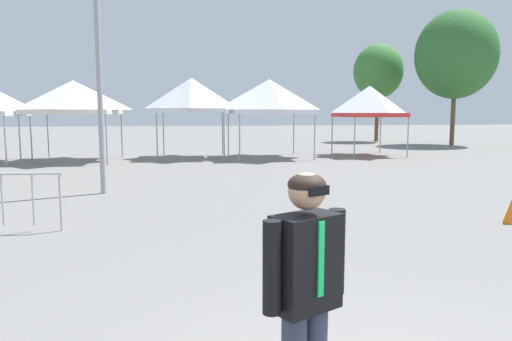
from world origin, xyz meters
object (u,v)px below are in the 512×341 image
(canopy_tent_far_left, at_px, (73,97))
(traffic_cone_lot_center, at_px, (512,209))
(canopy_tent_right_of_center, at_px, (369,101))
(canopy_tent_far_right, at_px, (269,97))
(tree_behind_tents_left, at_px, (456,55))
(canopy_tent_behind_center, at_px, (191,95))
(person_foreground, at_px, (305,291))
(crowd_barrier_near_person, at_px, (2,191))
(tree_behind_tents_center, at_px, (378,72))

(canopy_tent_far_left, xyz_separation_m, traffic_cone_lot_center, (10.88, -13.60, -2.48))
(canopy_tent_right_of_center, bearing_deg, canopy_tent_far_right, -176.49)
(tree_behind_tents_left, bearing_deg, canopy_tent_behind_center, -159.96)
(traffic_cone_lot_center, bearing_deg, canopy_tent_far_right, 99.31)
(canopy_tent_behind_center, xyz_separation_m, person_foreground, (0.31, -19.80, -1.85))
(crowd_barrier_near_person, bearing_deg, tree_behind_tents_left, 44.14)
(canopy_tent_far_left, height_order, traffic_cone_lot_center, canopy_tent_far_left)
(canopy_tent_far_right, height_order, person_foreground, canopy_tent_far_right)
(canopy_tent_far_right, xyz_separation_m, traffic_cone_lot_center, (2.27, -13.87, -2.55))
(canopy_tent_right_of_center, bearing_deg, canopy_tent_behind_center, 178.88)
(person_foreground, xyz_separation_m, traffic_cone_lot_center, (5.52, 5.46, -0.76))
(person_foreground, bearing_deg, crowd_barrier_near_person, 122.38)
(canopy_tent_behind_center, relative_size, canopy_tent_right_of_center, 1.09)
(canopy_tent_far_left, bearing_deg, canopy_tent_right_of_center, 2.42)
(person_foreground, height_order, tree_behind_tents_left, tree_behind_tents_left)
(canopy_tent_far_left, relative_size, canopy_tent_right_of_center, 1.10)
(canopy_tent_behind_center, height_order, person_foreground, canopy_tent_behind_center)
(tree_behind_tents_center, bearing_deg, crowd_barrier_near_person, -125.27)
(tree_behind_tents_left, relative_size, tree_behind_tents_center, 1.23)
(canopy_tent_right_of_center, distance_m, tree_behind_tents_center, 11.84)
(tree_behind_tents_left, bearing_deg, person_foreground, -122.29)
(person_foreground, distance_m, tree_behind_tents_center, 33.13)
(canopy_tent_far_right, xyz_separation_m, crowd_barrier_near_person, (-7.17, -13.13, -2.07))
(canopy_tent_far_right, bearing_deg, crowd_barrier_near_person, -118.64)
(canopy_tent_far_left, distance_m, crowd_barrier_near_person, 13.10)
(tree_behind_tents_left, height_order, crowd_barrier_near_person, tree_behind_tents_left)
(crowd_barrier_near_person, relative_size, traffic_cone_lot_center, 3.87)
(canopy_tent_right_of_center, height_order, traffic_cone_lot_center, canopy_tent_right_of_center)
(canopy_tent_behind_center, distance_m, canopy_tent_right_of_center, 8.55)
(tree_behind_tents_center, bearing_deg, canopy_tent_far_right, -132.05)
(canopy_tent_far_right, xyz_separation_m, person_foreground, (-3.24, -19.33, -1.79))
(canopy_tent_far_left, xyz_separation_m, canopy_tent_right_of_center, (13.60, 0.57, -0.12))
(canopy_tent_behind_center, xyz_separation_m, canopy_tent_far_right, (3.55, -0.47, -0.06))
(tree_behind_tents_center, distance_m, traffic_cone_lot_center, 26.29)
(tree_behind_tents_center, relative_size, crowd_barrier_near_person, 3.28)
(canopy_tent_right_of_center, xyz_separation_m, tree_behind_tents_left, (8.12, 6.25, 3.06))
(person_foreground, height_order, tree_behind_tents_center, tree_behind_tents_center)
(canopy_tent_far_left, bearing_deg, crowd_barrier_near_person, -83.63)
(tree_behind_tents_left, height_order, tree_behind_tents_center, tree_behind_tents_left)
(canopy_tent_far_left, relative_size, person_foreground, 2.09)
(canopy_tent_behind_center, bearing_deg, crowd_barrier_near_person, -104.89)
(canopy_tent_behind_center, relative_size, canopy_tent_far_right, 1.00)
(tree_behind_tents_center, bearing_deg, canopy_tent_far_left, -148.82)
(canopy_tent_behind_center, height_order, crowd_barrier_near_person, canopy_tent_behind_center)
(canopy_tent_behind_center, relative_size, crowd_barrier_near_person, 1.75)
(canopy_tent_right_of_center, bearing_deg, person_foreground, -112.74)
(canopy_tent_behind_center, xyz_separation_m, tree_behind_tents_left, (16.66, 6.08, 2.81))
(canopy_tent_far_right, height_order, canopy_tent_right_of_center, canopy_tent_far_right)
(tree_behind_tents_center, bearing_deg, traffic_cone_lot_center, -106.93)
(canopy_tent_far_left, relative_size, tree_behind_tents_center, 0.54)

